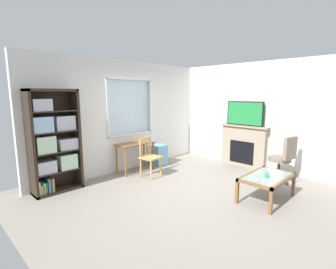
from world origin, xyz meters
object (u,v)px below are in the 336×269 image
tv (245,113)px  fireplace (243,146)px  bookshelf (53,142)px  wooden_chair (149,157)px  office_chair (283,156)px  sippy_cup (267,175)px  coffee_table (267,179)px  desk_under_window (135,148)px  plastic_drawer_unit (158,155)px

tv → fireplace: bearing=0.0°
bookshelf → wooden_chair: bearing=-18.4°
bookshelf → office_chair: 4.71m
sippy_cup → coffee_table: bearing=16.5°
fireplace → office_chair: fireplace is taller
fireplace → office_chair: bearing=-111.8°
desk_under_window → tv: tv is taller
coffee_table → sippy_cup: sippy_cup is taller
plastic_drawer_unit → sippy_cup: 3.07m
coffee_table → sippy_cup: bearing=-163.5°
wooden_chair → office_chair: size_ratio=0.90×
wooden_chair → coffee_table: bearing=-75.4°
office_chair → sippy_cup: (-1.27, -0.18, -0.07)m
office_chair → sippy_cup: bearing=-171.7°
bookshelf → fireplace: size_ratio=1.53×
sippy_cup → wooden_chair: bearing=102.0°
desk_under_window → sippy_cup: bearing=-79.8°
bookshelf → coffee_table: bearing=-50.8°
tv → office_chair: (-0.45, -1.18, -0.83)m
wooden_chair → plastic_drawer_unit: 0.99m
wooden_chair → fireplace: (2.27, -1.13, 0.08)m
bookshelf → office_chair: size_ratio=1.98×
sippy_cup → desk_under_window: bearing=100.2°
desk_under_window → tv: 2.90m
desk_under_window → office_chair: office_chair is taller
plastic_drawer_unit → coffee_table: 3.03m
tv → plastic_drawer_unit: bearing=130.8°
bookshelf → coffee_table: bookshelf is taller
bookshelf → tv: bookshelf is taller
wooden_chair → sippy_cup: (0.53, -2.49, 0.02)m
plastic_drawer_unit → coffee_table: bearing=-92.9°
tv → desk_under_window: bearing=144.0°
wooden_chair → coffee_table: (0.64, -2.45, -0.08)m
wooden_chair → sippy_cup: 2.54m
fireplace → office_chair: (-0.47, -1.18, 0.01)m
office_chair → sippy_cup: 1.29m
plastic_drawer_unit → office_chair: bearing=-70.7°
desk_under_window → sippy_cup: size_ratio=10.48×
plastic_drawer_unit → tv: 2.50m
fireplace → wooden_chair: bearing=153.6°
tv → office_chair: bearing=-111.0°
wooden_chair → tv: (2.25, -1.13, 0.92)m
tv → sippy_cup: 2.37m
bookshelf → sippy_cup: bookshelf is taller
tv → office_chair: size_ratio=0.98×
bookshelf → desk_under_window: size_ratio=2.10×
desk_under_window → bookshelf: bearing=176.7°
plastic_drawer_unit → tv: tv is taller
wooden_chair → sippy_cup: size_ratio=10.00×
bookshelf → desk_under_window: 1.91m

